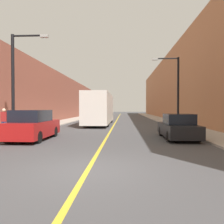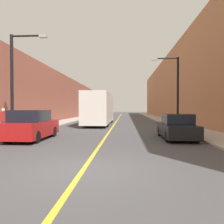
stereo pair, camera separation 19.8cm
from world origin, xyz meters
name	(u,v)px [view 1 (the left image)]	position (x,y,z in m)	size (l,w,h in m)	color
ground_plane	(88,170)	(0.00, 0.00, 0.00)	(200.00, 200.00, 0.00)	#474749
sidewalk_left	(76,119)	(-7.06, 30.00, 0.06)	(2.69, 72.00, 0.11)	#B2AA9E
sidewalk_right	(160,119)	(7.06, 30.00, 0.06)	(2.69, 72.00, 0.11)	#B2AA9E
building_row_left	(56,98)	(-10.40, 30.00, 3.60)	(4.00, 72.00, 7.20)	brown
building_row_right	(180,86)	(10.40, 30.00, 5.51)	(4.00, 72.00, 11.03)	#B2724C
road_center_line	(117,119)	(0.00, 30.00, 0.00)	(0.16, 72.00, 0.01)	gold
bus	(100,108)	(-1.68, 18.66, 1.88)	(2.54, 11.34, 3.54)	silver
parked_suv_left	(33,126)	(-4.38, 6.22, 0.84)	(1.94, 4.46, 1.80)	maroon
car_right_near	(178,128)	(4.49, 7.07, 0.70)	(1.83, 4.36, 1.56)	black
street_lamp_left	(16,78)	(-5.78, 7.01, 3.87)	(2.43, 0.24, 6.52)	black
street_lamp_right	(176,87)	(5.78, 13.34, 3.80)	(2.43, 0.24, 6.38)	black
pedestrian	(4,121)	(-7.29, 8.19, 1.04)	(0.39, 0.25, 1.78)	navy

